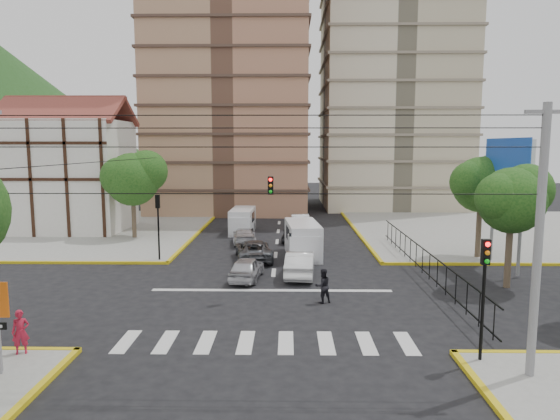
{
  "coord_description": "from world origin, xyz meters",
  "views": [
    {
      "loc": [
        0.86,
        -25.01,
        7.8
      ],
      "look_at": [
        0.41,
        4.27,
        4.0
      ],
      "focal_mm": 32.0,
      "sensor_mm": 36.0,
      "label": 1
    }
  ],
  "objects_px": {
    "traffic_light_nw": "(158,216)",
    "van_right_lane": "(303,241)",
    "car_white_front_right": "(300,264)",
    "pedestrian_crosswalk": "(323,286)",
    "car_silver_front_left": "(247,268)",
    "pedestrian_sw_corner": "(21,332)",
    "van_left_lane": "(242,221)",
    "traffic_light_se": "(484,279)"
  },
  "relations": [
    {
      "from": "van_right_lane",
      "to": "pedestrian_crosswalk",
      "type": "distance_m",
      "value": 10.26
    },
    {
      "from": "car_silver_front_left",
      "to": "van_left_lane",
      "type": "bearing_deg",
      "value": -76.68
    },
    {
      "from": "car_silver_front_left",
      "to": "pedestrian_crosswalk",
      "type": "bearing_deg",
      "value": 141.42
    },
    {
      "from": "traffic_light_nw",
      "to": "traffic_light_se",
      "type": "bearing_deg",
      "value": -45.0
    },
    {
      "from": "van_right_lane",
      "to": "car_silver_front_left",
      "type": "distance_m",
      "value": 6.91
    },
    {
      "from": "traffic_light_se",
      "to": "car_silver_front_left",
      "type": "bearing_deg",
      "value": 129.83
    },
    {
      "from": "van_right_lane",
      "to": "van_left_lane",
      "type": "height_order",
      "value": "van_right_lane"
    },
    {
      "from": "van_left_lane",
      "to": "pedestrian_sw_corner",
      "type": "xyz_separation_m",
      "value": [
        -5.8,
        -26.41,
        -0.09
      ]
    },
    {
      "from": "car_silver_front_left",
      "to": "pedestrian_sw_corner",
      "type": "distance_m",
      "value": 13.22
    },
    {
      "from": "van_right_lane",
      "to": "van_left_lane",
      "type": "bearing_deg",
      "value": 112.86
    },
    {
      "from": "traffic_light_nw",
      "to": "van_right_lane",
      "type": "height_order",
      "value": "traffic_light_nw"
    },
    {
      "from": "traffic_light_nw",
      "to": "pedestrian_sw_corner",
      "type": "distance_m",
      "value": 15.52
    },
    {
      "from": "pedestrian_sw_corner",
      "to": "traffic_light_nw",
      "type": "bearing_deg",
      "value": 63.04
    },
    {
      "from": "van_left_lane",
      "to": "pedestrian_crosswalk",
      "type": "distance_m",
      "value": 20.59
    },
    {
      "from": "traffic_light_se",
      "to": "pedestrian_sw_corner",
      "type": "xyz_separation_m",
      "value": [
        -16.78,
        0.27,
        -2.14
      ]
    },
    {
      "from": "car_silver_front_left",
      "to": "pedestrian_sw_corner",
      "type": "height_order",
      "value": "pedestrian_sw_corner"
    },
    {
      "from": "van_right_lane",
      "to": "pedestrian_crosswalk",
      "type": "relative_size",
      "value": 3.19
    },
    {
      "from": "car_silver_front_left",
      "to": "pedestrian_crosswalk",
      "type": "relative_size",
      "value": 2.29
    },
    {
      "from": "car_white_front_right",
      "to": "pedestrian_sw_corner",
      "type": "bearing_deg",
      "value": 52.21
    },
    {
      "from": "car_white_front_right",
      "to": "traffic_light_se",
      "type": "bearing_deg",
      "value": 121.66
    },
    {
      "from": "car_white_front_right",
      "to": "traffic_light_nw",
      "type": "bearing_deg",
      "value": -16.63
    },
    {
      "from": "traffic_light_se",
      "to": "car_silver_front_left",
      "type": "relative_size",
      "value": 1.11
    },
    {
      "from": "traffic_light_se",
      "to": "car_white_front_right",
      "type": "xyz_separation_m",
      "value": [
        -6.18,
        11.98,
        -2.34
      ]
    },
    {
      "from": "car_silver_front_left",
      "to": "pedestrian_crosswalk",
      "type": "xyz_separation_m",
      "value": [
        4.15,
        -4.26,
        0.19
      ]
    },
    {
      "from": "van_right_lane",
      "to": "car_silver_front_left",
      "type": "bearing_deg",
      "value": -125.4
    },
    {
      "from": "traffic_light_nw",
      "to": "car_white_front_right",
      "type": "xyz_separation_m",
      "value": [
        9.42,
        -3.62,
        -2.34
      ]
    },
    {
      "from": "van_left_lane",
      "to": "van_right_lane",
      "type": "bearing_deg",
      "value": -59.52
    },
    {
      "from": "traffic_light_se",
      "to": "pedestrian_crosswalk",
      "type": "distance_m",
      "value": 8.94
    },
    {
      "from": "car_white_front_right",
      "to": "pedestrian_crosswalk",
      "type": "xyz_separation_m",
      "value": [
        0.99,
        -5.06,
        0.09
      ]
    },
    {
      "from": "van_left_lane",
      "to": "car_silver_front_left",
      "type": "bearing_deg",
      "value": -81.62
    },
    {
      "from": "traffic_light_se",
      "to": "traffic_light_nw",
      "type": "height_order",
      "value": "same"
    },
    {
      "from": "van_right_lane",
      "to": "car_white_front_right",
      "type": "relative_size",
      "value": 1.18
    },
    {
      "from": "pedestrian_crosswalk",
      "to": "traffic_light_se",
      "type": "bearing_deg",
      "value": 104.27
    },
    {
      "from": "traffic_light_nw",
      "to": "van_left_lane",
      "type": "bearing_deg",
      "value": 67.41
    },
    {
      "from": "van_right_lane",
      "to": "van_left_lane",
      "type": "relative_size",
      "value": 1.13
    },
    {
      "from": "traffic_light_nw",
      "to": "van_right_lane",
      "type": "distance_m",
      "value": 10.03
    },
    {
      "from": "traffic_light_nw",
      "to": "pedestrian_crosswalk",
      "type": "bearing_deg",
      "value": -39.8
    },
    {
      "from": "van_left_lane",
      "to": "car_silver_front_left",
      "type": "relative_size",
      "value": 1.24
    },
    {
      "from": "pedestrian_crosswalk",
      "to": "car_white_front_right",
      "type": "bearing_deg",
      "value": -101.44
    },
    {
      "from": "pedestrian_sw_corner",
      "to": "van_right_lane",
      "type": "bearing_deg",
      "value": 34.6
    },
    {
      "from": "car_white_front_right",
      "to": "pedestrian_sw_corner",
      "type": "distance_m",
      "value": 15.8
    },
    {
      "from": "van_right_lane",
      "to": "van_left_lane",
      "type": "distance_m",
      "value": 10.81
    }
  ]
}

